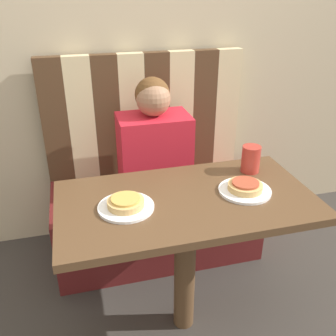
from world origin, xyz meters
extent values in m
plane|color=#38332D|center=(0.00, 0.00, 0.00)|extent=(12.00, 12.00, 0.00)
cube|color=#C6B28E|center=(0.00, 0.96, 1.30)|extent=(7.00, 0.05, 2.60)
cube|color=#5B1919|center=(0.00, 0.62, 0.22)|extent=(1.21, 0.57, 0.45)
cube|color=#4C331E|center=(-0.53, 0.87, 0.82)|extent=(0.15, 0.06, 0.74)
cube|color=beige|center=(-0.38, 0.87, 0.82)|extent=(0.15, 0.06, 0.74)
cube|color=#4C331E|center=(-0.23, 0.87, 0.82)|extent=(0.15, 0.06, 0.74)
cube|color=beige|center=(-0.08, 0.87, 0.82)|extent=(0.15, 0.06, 0.74)
cube|color=#4C331E|center=(0.08, 0.87, 0.82)|extent=(0.15, 0.06, 0.74)
cube|color=beige|center=(0.23, 0.87, 0.82)|extent=(0.15, 0.06, 0.74)
cube|color=#4C331E|center=(0.38, 0.87, 0.82)|extent=(0.15, 0.06, 0.74)
cube|color=beige|center=(0.53, 0.87, 0.82)|extent=(0.15, 0.06, 0.74)
cube|color=brown|center=(0.00, 0.00, 0.72)|extent=(1.09, 0.59, 0.03)
cylinder|color=brown|center=(0.00, 0.00, 0.35)|extent=(0.10, 0.10, 0.70)
cube|color=red|center=(0.00, 0.62, 0.67)|extent=(0.40, 0.26, 0.45)
sphere|color=#9E7051|center=(0.00, 0.62, 0.99)|extent=(0.19, 0.19, 0.19)
sphere|color=brown|center=(0.00, 0.64, 1.00)|extent=(0.19, 0.19, 0.19)
cylinder|color=white|center=(-0.26, -0.01, 0.74)|extent=(0.23, 0.23, 0.01)
cylinder|color=white|center=(0.26, -0.01, 0.74)|extent=(0.23, 0.23, 0.01)
cylinder|color=tan|center=(-0.26, -0.01, 0.76)|extent=(0.15, 0.15, 0.03)
cylinder|color=gold|center=(-0.26, -0.01, 0.78)|extent=(0.12, 0.12, 0.01)
cylinder|color=tan|center=(0.26, -0.01, 0.76)|extent=(0.15, 0.15, 0.03)
cylinder|color=#AD472D|center=(0.26, -0.01, 0.78)|extent=(0.12, 0.12, 0.01)
cylinder|color=#B23328|center=(0.37, 0.16, 0.80)|extent=(0.09, 0.09, 0.13)
camera|label=1|loc=(-0.42, -1.29, 1.56)|focal=40.00mm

